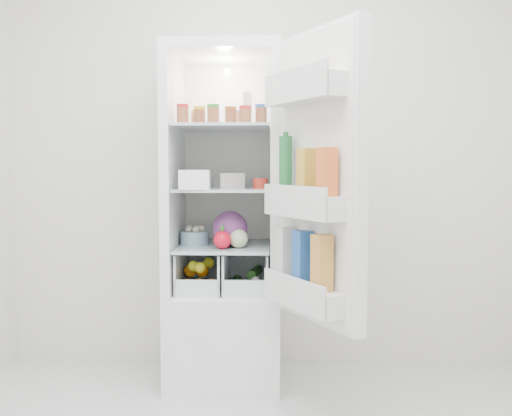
{
  "coord_description": "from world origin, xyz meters",
  "views": [
    {
      "loc": [
        0.07,
        -1.87,
        1.17
      ],
      "look_at": [
        -0.02,
        0.95,
        0.97
      ],
      "focal_mm": 40.0,
      "sensor_mm": 36.0,
      "label": 1
    }
  ],
  "objects_px": {
    "red_cabbage": "(230,229)",
    "fridge_door": "(315,185)",
    "mushroom_bowl": "(195,238)",
    "refrigerator": "(226,258)"
  },
  "relations": [
    {
      "from": "mushroom_bowl",
      "to": "fridge_door",
      "type": "bearing_deg",
      "value": -42.05
    },
    {
      "from": "mushroom_bowl",
      "to": "fridge_door",
      "type": "distance_m",
      "value": 0.88
    },
    {
      "from": "red_cabbage",
      "to": "mushroom_bowl",
      "type": "distance_m",
      "value": 0.22
    },
    {
      "from": "refrigerator",
      "to": "mushroom_bowl",
      "type": "bearing_deg",
      "value": -164.62
    },
    {
      "from": "refrigerator",
      "to": "mushroom_bowl",
      "type": "xyz_separation_m",
      "value": [
        -0.17,
        -0.05,
        0.12
      ]
    },
    {
      "from": "red_cabbage",
      "to": "fridge_door",
      "type": "relative_size",
      "value": 0.14
    },
    {
      "from": "fridge_door",
      "to": "refrigerator",
      "type": "bearing_deg",
      "value": 7.38
    },
    {
      "from": "red_cabbage",
      "to": "mushroom_bowl",
      "type": "xyz_separation_m",
      "value": [
        -0.2,
        0.06,
        -0.06
      ]
    },
    {
      "from": "mushroom_bowl",
      "to": "fridge_door",
      "type": "relative_size",
      "value": 0.12
    },
    {
      "from": "refrigerator",
      "to": "fridge_door",
      "type": "distance_m",
      "value": 0.86
    }
  ]
}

